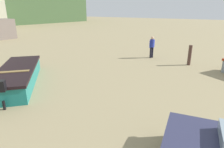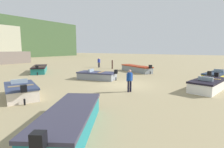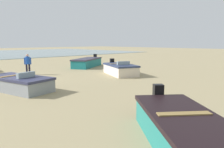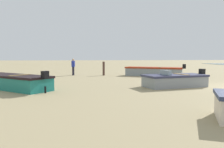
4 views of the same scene
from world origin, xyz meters
name	(u,v)px [view 4 (image 4 of 4)]	position (x,y,z in m)	size (l,w,h in m)	color
boat_teal_4	(13,82)	(0.86, 13.14, 0.42)	(4.58, 5.06, 1.14)	#1B746E
boat_grey_6	(175,80)	(0.83, 3.55, 0.39)	(2.55, 4.22, 1.07)	gray
boat_grey_7	(154,71)	(8.30, 2.73, 0.42)	(3.56, 5.29, 1.15)	gray
mooring_post_near_water	(104,69)	(9.45, 7.34, 0.66)	(0.22, 0.22, 1.32)	#4D342C
beach_walker_distant	(73,65)	(9.88, 10.26, 0.95)	(0.53, 0.42, 1.62)	black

